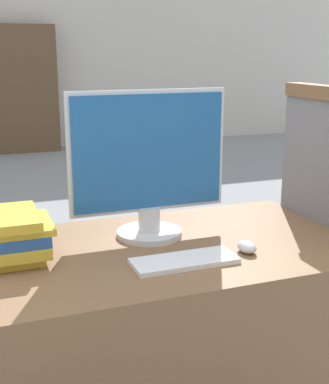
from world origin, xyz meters
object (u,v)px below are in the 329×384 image
at_px(keyboard, 184,261).
at_px(mouse, 247,247).
at_px(monitor, 149,164).
at_px(book_stack, 17,235).

xyz_separation_m(keyboard, mouse, (0.23, 0.01, 0.01)).
bearing_deg(mouse, keyboard, -176.39).
bearing_deg(monitor, keyboard, -86.12).
xyz_separation_m(monitor, book_stack, (-0.46, -0.05, -0.19)).
xyz_separation_m(monitor, mouse, (0.25, -0.27, -0.24)).
bearing_deg(keyboard, monitor, 93.88).
distance_m(keyboard, book_stack, 0.54).
bearing_deg(monitor, book_stack, -173.43).
distance_m(keyboard, mouse, 0.23).
height_order(monitor, book_stack, monitor).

